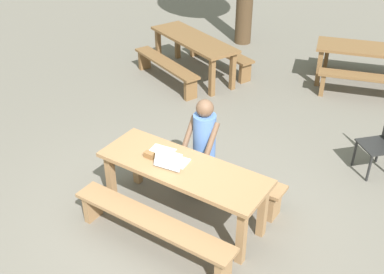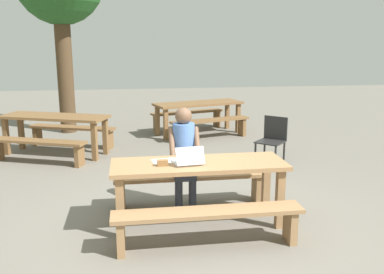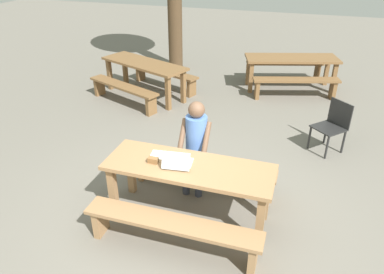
{
  "view_description": "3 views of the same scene",
  "coord_description": "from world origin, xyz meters",
  "px_view_note": "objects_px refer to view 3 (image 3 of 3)",
  "views": [
    {
      "loc": [
        2.5,
        -3.6,
        3.91
      ],
      "look_at": [
        -0.04,
        0.25,
        1.02
      ],
      "focal_mm": 43.93,
      "sensor_mm": 36.0,
      "label": 1
    },
    {
      "loc": [
        -0.79,
        -4.67,
        2.15
      ],
      "look_at": [
        -0.04,
        0.25,
        1.02
      ],
      "focal_mm": 39.4,
      "sensor_mm": 36.0,
      "label": 2
    },
    {
      "loc": [
        1.14,
        -3.46,
        3.16
      ],
      "look_at": [
        -0.04,
        0.25,
        1.02
      ],
      "focal_mm": 34.16,
      "sensor_mm": 36.0,
      "label": 3
    }
  ],
  "objects_px": {
    "laptop": "(178,162)",
    "picnic_table_mid": "(144,68)",
    "picnic_table_front": "(189,174)",
    "picnic_table_rear": "(291,62)",
    "small_pouch": "(153,160)",
    "person_seated": "(196,142)",
    "plastic_chair": "(332,125)"
  },
  "relations": [
    {
      "from": "laptop",
      "to": "picnic_table_mid",
      "type": "height_order",
      "value": "laptop"
    },
    {
      "from": "picnic_table_front",
      "to": "picnic_table_rear",
      "type": "relative_size",
      "value": 0.93
    },
    {
      "from": "picnic_table_mid",
      "to": "small_pouch",
      "type": "bearing_deg",
      "value": -42.2
    },
    {
      "from": "small_pouch",
      "to": "person_seated",
      "type": "height_order",
      "value": "person_seated"
    },
    {
      "from": "picnic_table_front",
      "to": "laptop",
      "type": "height_order",
      "value": "laptop"
    },
    {
      "from": "picnic_table_front",
      "to": "plastic_chair",
      "type": "relative_size",
      "value": 2.4
    },
    {
      "from": "laptop",
      "to": "picnic_table_mid",
      "type": "bearing_deg",
      "value": -67.3
    },
    {
      "from": "picnic_table_front",
      "to": "small_pouch",
      "type": "relative_size",
      "value": 16.74
    },
    {
      "from": "picnic_table_mid",
      "to": "laptop",
      "type": "bearing_deg",
      "value": -38.28
    },
    {
      "from": "person_seated",
      "to": "laptop",
      "type": "bearing_deg",
      "value": -93.09
    },
    {
      "from": "picnic_table_mid",
      "to": "picnic_table_rear",
      "type": "relative_size",
      "value": 0.98
    },
    {
      "from": "picnic_table_front",
      "to": "picnic_table_mid",
      "type": "bearing_deg",
      "value": 121.68
    },
    {
      "from": "picnic_table_mid",
      "to": "picnic_table_front",
      "type": "bearing_deg",
      "value": -36.49
    },
    {
      "from": "picnic_table_front",
      "to": "small_pouch",
      "type": "height_order",
      "value": "small_pouch"
    },
    {
      "from": "laptop",
      "to": "small_pouch",
      "type": "height_order",
      "value": "laptop"
    },
    {
      "from": "laptop",
      "to": "picnic_table_rear",
      "type": "height_order",
      "value": "laptop"
    },
    {
      "from": "plastic_chair",
      "to": "picnic_table_rear",
      "type": "relative_size",
      "value": 0.39
    },
    {
      "from": "laptop",
      "to": "small_pouch",
      "type": "bearing_deg",
      "value": -0.61
    },
    {
      "from": "picnic_table_front",
      "to": "plastic_chair",
      "type": "distance_m",
      "value": 2.88
    },
    {
      "from": "person_seated",
      "to": "picnic_table_rear",
      "type": "relative_size",
      "value": 0.61
    },
    {
      "from": "picnic_table_front",
      "to": "small_pouch",
      "type": "distance_m",
      "value": 0.46
    },
    {
      "from": "picnic_table_front",
      "to": "person_seated",
      "type": "relative_size",
      "value": 1.54
    },
    {
      "from": "picnic_table_front",
      "to": "picnic_table_rear",
      "type": "bearing_deg",
      "value": 80.51
    },
    {
      "from": "plastic_chair",
      "to": "picnic_table_front",
      "type": "bearing_deg",
      "value": -83.4
    },
    {
      "from": "small_pouch",
      "to": "person_seated",
      "type": "distance_m",
      "value": 0.73
    },
    {
      "from": "picnic_table_mid",
      "to": "picnic_table_rear",
      "type": "distance_m",
      "value": 3.36
    },
    {
      "from": "person_seated",
      "to": "picnic_table_rear",
      "type": "height_order",
      "value": "person_seated"
    },
    {
      "from": "laptop",
      "to": "plastic_chair",
      "type": "distance_m",
      "value": 3.01
    },
    {
      "from": "laptop",
      "to": "plastic_chair",
      "type": "bearing_deg",
      "value": -135.37
    },
    {
      "from": "laptop",
      "to": "picnic_table_rear",
      "type": "bearing_deg",
      "value": -108.04
    },
    {
      "from": "small_pouch",
      "to": "picnic_table_mid",
      "type": "bearing_deg",
      "value": 115.97
    },
    {
      "from": "small_pouch",
      "to": "plastic_chair",
      "type": "bearing_deg",
      "value": 47.98
    }
  ]
}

